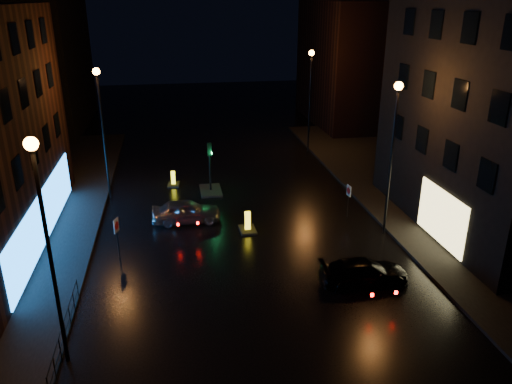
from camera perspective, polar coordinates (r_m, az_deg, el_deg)
ground at (r=21.77m, az=1.34°, el=-13.05°), size 120.00×120.00×0.00m
pavement_right at (r=33.36m, az=22.81°, el=-1.88°), size 12.00×44.00×0.15m
building_far_left at (r=54.31m, az=-23.78°, el=14.07°), size 8.00×16.00×14.00m
building_far_right at (r=53.32m, az=10.95°, el=14.24°), size 8.00×14.00×12.00m
street_lamp_lnear at (r=17.52m, az=-23.05°, el=-3.09°), size 0.44×0.44×8.37m
street_lamp_lfar at (r=32.58m, az=-17.29°, el=8.50°), size 0.44×0.44×8.37m
street_lamp_rnear at (r=27.04m, az=15.44°, el=6.17°), size 0.44×0.44×8.37m
street_lamp_rfar at (r=41.74m, az=6.23°, el=11.98°), size 0.44×0.44×8.37m
traffic_signal at (r=33.81m, az=-5.22°, el=0.87°), size 1.40×2.40×3.45m
guard_railing at (r=20.72m, az=-21.06°, el=-14.21°), size 0.05×6.04×1.00m
silver_hatchback at (r=29.33m, az=-7.97°, el=-2.19°), size 3.97×1.62×1.35m
dark_sedan at (r=23.56m, az=12.25°, el=-8.95°), size 4.14×1.72×1.20m
bollard_near at (r=28.14m, az=-0.96°, el=-3.97°), size 0.92×1.35×1.16m
bollard_far at (r=35.38m, az=-9.41°, el=1.13°), size 0.91×1.25×1.02m
road_sign_left at (r=25.71m, az=-15.64°, el=-4.08°), size 0.21×0.50×2.13m
road_sign_right at (r=29.88m, az=10.54°, el=-0.17°), size 0.12×0.49×2.01m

